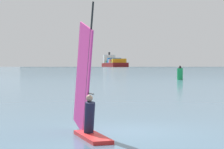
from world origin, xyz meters
name	(u,v)px	position (x,y,z in m)	size (l,w,h in m)	color
ground_plane	(128,132)	(0.00, 0.00, 0.00)	(4000.00, 4000.00, 0.00)	#476B84
windsurfer	(87,102)	(-1.37, -0.85, 1.10)	(1.47, 3.53, 4.40)	red
cargo_ship	(114,63)	(7.97, 880.30, 7.28)	(53.16, 198.54, 32.58)	maroon
distant_headland	(146,60)	(143.78, 1684.44, 24.73)	(942.94, 362.19, 49.46)	#4C564C
channel_buoy	(180,73)	(10.89, 55.75, 1.09)	(0.93, 0.93, 2.40)	#19994C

